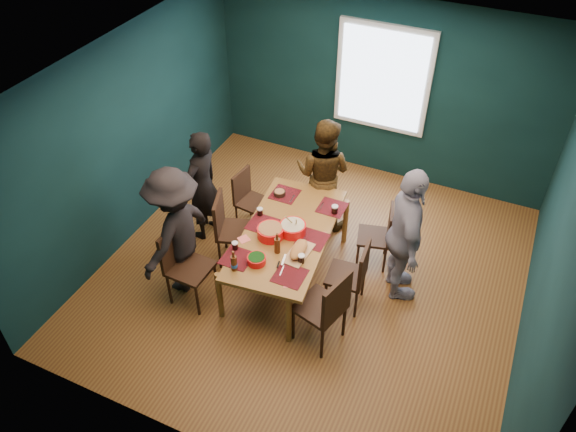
% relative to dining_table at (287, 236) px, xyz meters
% --- Properties ---
extents(room, '(5.01, 5.01, 2.71)m').
position_rel_dining_table_xyz_m(room, '(0.26, 0.43, 0.70)').
color(room, brown).
rests_on(room, ground).
extents(dining_table, '(1.18, 2.04, 0.74)m').
position_rel_dining_table_xyz_m(dining_table, '(0.00, 0.00, 0.00)').
color(dining_table, olive).
rests_on(dining_table, floor).
extents(chair_left_far, '(0.43, 0.43, 0.85)m').
position_rel_dining_table_xyz_m(chair_left_far, '(-0.89, 0.69, -0.18)').
color(chair_left_far, '#311A10').
rests_on(chair_left_far, floor).
extents(chair_left_mid, '(0.56, 0.56, 0.98)m').
position_rel_dining_table_xyz_m(chair_left_mid, '(-0.80, -0.01, -0.10)').
color(chair_left_mid, '#311A10').
rests_on(chair_left_mid, floor).
extents(chair_left_near, '(0.48, 0.48, 1.02)m').
position_rel_dining_table_xyz_m(chair_left_near, '(-0.96, -0.79, -0.08)').
color(chair_left_near, '#311A10').
rests_on(chair_left_near, floor).
extents(chair_right_far, '(0.48, 0.48, 0.87)m').
position_rel_dining_table_xyz_m(chair_right_far, '(0.95, 0.70, -0.16)').
color(chair_right_far, '#311A10').
rests_on(chair_right_far, floor).
extents(chair_right_mid, '(0.46, 0.46, 0.93)m').
position_rel_dining_table_xyz_m(chair_right_mid, '(0.88, -0.10, -0.13)').
color(chair_right_mid, '#311A10').
rests_on(chair_right_mid, floor).
extents(chair_right_near, '(0.58, 0.58, 1.03)m').
position_rel_dining_table_xyz_m(chair_right_near, '(0.81, -0.74, -0.07)').
color(chair_right_near, '#311A10').
rests_on(chair_right_near, floor).
extents(person_far_left, '(0.45, 0.62, 1.57)m').
position_rel_dining_table_xyz_m(person_far_left, '(-1.33, 0.30, 0.12)').
color(person_far_left, black).
rests_on(person_far_left, floor).
extents(person_back, '(0.79, 0.62, 1.59)m').
position_rel_dining_table_xyz_m(person_back, '(-0.02, 1.19, 0.12)').
color(person_back, black).
rests_on(person_back, floor).
extents(person_right, '(0.82, 1.13, 1.77)m').
position_rel_dining_table_xyz_m(person_right, '(1.31, 0.33, 0.22)').
color(person_right, white).
rests_on(person_right, floor).
extents(person_near_left, '(0.72, 1.14, 1.68)m').
position_rel_dining_table_xyz_m(person_near_left, '(-1.11, -0.63, 0.17)').
color(person_near_left, black).
rests_on(person_near_left, floor).
extents(bowl_salad, '(0.31, 0.31, 0.13)m').
position_rel_dining_table_xyz_m(bowl_salad, '(-0.14, -0.15, 0.14)').
color(bowl_salad, red).
rests_on(bowl_salad, dining_table).
extents(bowl_dumpling, '(0.31, 0.31, 0.29)m').
position_rel_dining_table_xyz_m(bowl_dumpling, '(0.07, 0.01, 0.14)').
color(bowl_dumpling, red).
rests_on(bowl_dumpling, dining_table).
extents(bowl_herbs, '(0.21, 0.21, 0.09)m').
position_rel_dining_table_xyz_m(bowl_herbs, '(-0.09, -0.60, 0.12)').
color(bowl_herbs, red).
rests_on(bowl_herbs, dining_table).
extents(cutting_board, '(0.27, 0.54, 0.12)m').
position_rel_dining_table_xyz_m(cutting_board, '(0.27, -0.29, 0.12)').
color(cutting_board, tan).
rests_on(cutting_board, dining_table).
extents(small_bowl, '(0.15, 0.15, 0.06)m').
position_rel_dining_table_xyz_m(small_bowl, '(-0.38, 0.59, 0.10)').
color(small_bowl, black).
rests_on(small_bowl, dining_table).
extents(beer_bottle_a, '(0.07, 0.07, 0.27)m').
position_rel_dining_table_xyz_m(beer_bottle_a, '(-0.27, -0.80, 0.17)').
color(beer_bottle_a, '#46200C').
rests_on(beer_bottle_a, dining_table).
extents(beer_bottle_b, '(0.07, 0.07, 0.27)m').
position_rel_dining_table_xyz_m(beer_bottle_b, '(0.04, -0.36, 0.18)').
color(beer_bottle_b, '#46200C').
rests_on(beer_bottle_b, dining_table).
extents(cola_glass_a, '(0.07, 0.07, 0.10)m').
position_rel_dining_table_xyz_m(cola_glass_a, '(-0.41, -0.51, 0.12)').
color(cola_glass_a, black).
rests_on(cola_glass_a, dining_table).
extents(cola_glass_b, '(0.08, 0.08, 0.11)m').
position_rel_dining_table_xyz_m(cola_glass_b, '(0.35, -0.39, 0.13)').
color(cola_glass_b, black).
rests_on(cola_glass_b, dining_table).
extents(cola_glass_c, '(0.08, 0.08, 0.11)m').
position_rel_dining_table_xyz_m(cola_glass_c, '(0.39, 0.55, 0.13)').
color(cola_glass_c, black).
rests_on(cola_glass_c, dining_table).
extents(cola_glass_d, '(0.07, 0.07, 0.10)m').
position_rel_dining_table_xyz_m(cola_glass_d, '(-0.42, 0.14, 0.13)').
color(cola_glass_d, black).
rests_on(cola_glass_d, dining_table).
extents(napkin_a, '(0.17, 0.17, 0.00)m').
position_rel_dining_table_xyz_m(napkin_a, '(0.36, 0.09, 0.07)').
color(napkin_a, '#F36D66').
rests_on(napkin_a, dining_table).
extents(napkin_b, '(0.17, 0.17, 0.00)m').
position_rel_dining_table_xyz_m(napkin_b, '(-0.40, -0.33, 0.07)').
color(napkin_b, '#F36D66').
rests_on(napkin_b, dining_table).
extents(napkin_c, '(0.17, 0.17, 0.00)m').
position_rel_dining_table_xyz_m(napkin_c, '(0.36, -0.74, 0.07)').
color(napkin_c, '#F36D66').
rests_on(napkin_c, dining_table).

